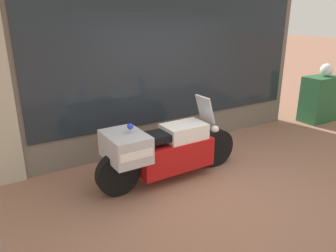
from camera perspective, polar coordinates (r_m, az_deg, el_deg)
name	(u,v)px	position (r m, az deg, el deg)	size (l,w,h in m)	color
ground_plane	(216,189)	(5.03, 8.42, -10.77)	(60.00, 60.00, 0.00)	#8E604C
shop_building	(129,56)	(5.88, -6.78, 11.97)	(6.68, 0.55, 3.52)	#6B6056
window_display	(170,118)	(6.57, 0.26, 1.46)	(5.27, 0.30, 2.09)	slate
paramedic_motorcycle	(162,149)	(4.96, -1.05, -4.11)	(2.45, 0.74, 1.26)	black
utility_cabinet	(319,99)	(8.61, 24.85, 4.29)	(0.85, 0.51, 1.08)	#235633
white_helmet	(327,70)	(8.57, 25.92, 8.80)	(0.29, 0.29, 0.29)	white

